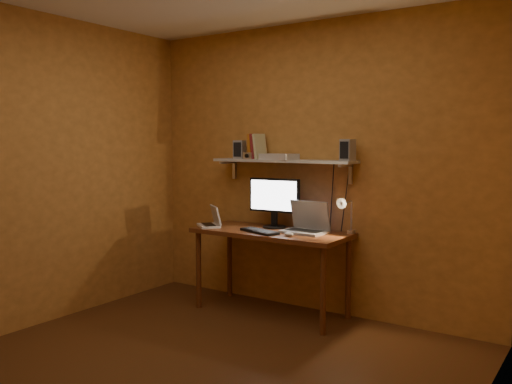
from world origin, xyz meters
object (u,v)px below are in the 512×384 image
Objects in this scene: router at (279,157)px; speaker_right at (348,150)px; monitor at (274,200)px; speaker_left at (240,149)px; keyboard at (259,231)px; netbook at (212,221)px; laptop at (307,224)px; desk at (271,240)px; desk_lamp at (346,211)px; mouse at (289,234)px; wall_shelf at (283,161)px; shelf_camera at (248,156)px.

speaker_right is at bearing 0.73° from router.
speaker_left is (-0.42, 0.04, 0.46)m from monitor.
netbook is at bearing -163.55° from keyboard.
speaker_left is at bearing 175.67° from laptop.
monitor is 0.40m from router.
keyboard is at bearing -100.26° from desk.
keyboard is (-0.34, -0.24, -0.06)m from laptop.
desk_lamp is 0.82m from router.
router reaches higher than keyboard.
mouse is at bearing -142.57° from desk_lamp.
desk is at bearing -169.19° from desk_lamp.
keyboard is (0.03, -0.29, -0.24)m from monitor.
wall_shelf reaches higher than desk_lamp.
desk is 0.82m from shelf_camera.
speaker_right reaches higher than netbook.
speaker_right reaches higher than mouse.
desk_lamp is at bearing 8.08° from laptop.
router reaches higher than mouse.
mouse is 0.78m from router.
speaker_right is (0.64, -0.01, 0.11)m from wall_shelf.
netbook is at bearing -168.37° from desk.
speaker_left is (0.10, 0.31, 0.66)m from netbook.
netbook is at bearing -168.81° from desk_lamp.
speaker_right reaches higher than keyboard.
monitor reaches higher than keyboard.
keyboard is 2.19× the size of speaker_right.
shelf_camera is 0.31m from router.
desk is at bearing 159.08° from mouse.
speaker_right is (1.12, -0.00, 0.00)m from speaker_left.
desk_lamp is at bearing -61.68° from speaker_right.
wall_shelf is 0.65m from speaker_right.
monitor is 1.26× the size of keyboard.
speaker_right is at bearing 3.80° from shelf_camera.
router is at bearing 175.73° from desk_lamp.
keyboard is at bearing -143.58° from speaker_right.
netbook is (-0.89, -0.21, -0.02)m from laptop.
desk is 3.73× the size of desk_lamp.
mouse is at bearing -125.91° from speaker_right.
router is at bearing 67.14° from netbook.
router reaches higher than wall_shelf.
monitor is at bearing -166.84° from speaker_right.
desk is 0.72m from wall_shelf.
speaker_right is at bearing -0.72° from wall_shelf.
wall_shelf reaches higher than laptop.
desk_lamp is (0.38, 0.29, 0.19)m from mouse.
desk_lamp is (0.69, 0.27, 0.20)m from keyboard.
monitor reaches higher than netbook.
monitor is 2.76× the size of speaker_right.
laptop is at bearing -18.12° from wall_shelf.
netbook is (-0.58, -0.12, 0.14)m from desk.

